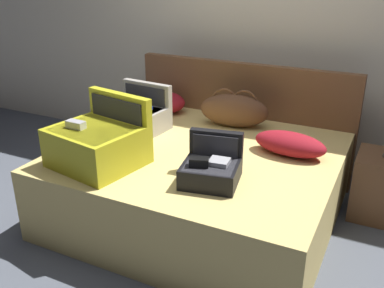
{
  "coord_description": "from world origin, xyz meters",
  "views": [
    {
      "loc": [
        1.2,
        -2.16,
        1.77
      ],
      "look_at": [
        0.0,
        0.27,
        0.63
      ],
      "focal_mm": 40.65,
      "sensor_mm": 36.0,
      "label": 1
    }
  ],
  "objects_px": {
    "hard_case_small": "(211,168)",
    "pillow_near_headboard": "(163,102)",
    "bed": "(200,184)",
    "hard_case_large": "(98,142)",
    "hard_case_medium": "(135,116)",
    "pillow_center_head": "(290,144)",
    "duffel_bag": "(234,110)"
  },
  "relations": [
    {
      "from": "hard_case_small",
      "to": "pillow_near_headboard",
      "type": "bearing_deg",
      "value": 121.2
    },
    {
      "from": "bed",
      "to": "hard_case_large",
      "type": "height_order",
      "value": "hard_case_large"
    },
    {
      "from": "hard_case_medium",
      "to": "hard_case_small",
      "type": "height_order",
      "value": "hard_case_medium"
    },
    {
      "from": "hard_case_medium",
      "to": "hard_case_small",
      "type": "xyz_separation_m",
      "value": [
        0.89,
        -0.53,
        -0.03
      ]
    },
    {
      "from": "bed",
      "to": "pillow_center_head",
      "type": "xyz_separation_m",
      "value": [
        0.58,
        0.22,
        0.34
      ]
    },
    {
      "from": "pillow_center_head",
      "to": "hard_case_small",
      "type": "bearing_deg",
      "value": -118.37
    },
    {
      "from": "bed",
      "to": "hard_case_large",
      "type": "distance_m",
      "value": 0.82
    },
    {
      "from": "hard_case_medium",
      "to": "pillow_near_headboard",
      "type": "relative_size",
      "value": 1.25
    },
    {
      "from": "hard_case_small",
      "to": "duffel_bag",
      "type": "distance_m",
      "value": 0.98
    },
    {
      "from": "duffel_bag",
      "to": "pillow_near_headboard",
      "type": "relative_size",
      "value": 1.47
    },
    {
      "from": "hard_case_medium",
      "to": "hard_case_small",
      "type": "relative_size",
      "value": 1.25
    },
    {
      "from": "hard_case_large",
      "to": "pillow_center_head",
      "type": "height_order",
      "value": "hard_case_large"
    },
    {
      "from": "hard_case_large",
      "to": "hard_case_medium",
      "type": "bearing_deg",
      "value": 111.99
    },
    {
      "from": "pillow_center_head",
      "to": "hard_case_large",
      "type": "bearing_deg",
      "value": -146.93
    },
    {
      "from": "bed",
      "to": "hard_case_large",
      "type": "relative_size",
      "value": 3.08
    },
    {
      "from": "hard_case_small",
      "to": "pillow_near_headboard",
      "type": "height_order",
      "value": "hard_case_small"
    },
    {
      "from": "pillow_near_headboard",
      "to": "hard_case_medium",
      "type": "bearing_deg",
      "value": -87.6
    },
    {
      "from": "bed",
      "to": "hard_case_medium",
      "type": "relative_size",
      "value": 3.86
    },
    {
      "from": "pillow_near_headboard",
      "to": "pillow_center_head",
      "type": "bearing_deg",
      "value": -18.18
    },
    {
      "from": "hard_case_small",
      "to": "hard_case_large",
      "type": "bearing_deg",
      "value": 176.94
    },
    {
      "from": "hard_case_small",
      "to": "pillow_near_headboard",
      "type": "distance_m",
      "value": 1.36
    },
    {
      "from": "pillow_near_headboard",
      "to": "pillow_center_head",
      "type": "distance_m",
      "value": 1.31
    },
    {
      "from": "duffel_bag",
      "to": "bed",
      "type": "bearing_deg",
      "value": -93.19
    },
    {
      "from": "hard_case_large",
      "to": "pillow_near_headboard",
      "type": "bearing_deg",
      "value": 108.05
    },
    {
      "from": "hard_case_small",
      "to": "duffel_bag",
      "type": "bearing_deg",
      "value": 92.4
    },
    {
      "from": "bed",
      "to": "pillow_near_headboard",
      "type": "height_order",
      "value": "pillow_near_headboard"
    },
    {
      "from": "hard_case_large",
      "to": "hard_case_medium",
      "type": "relative_size",
      "value": 1.25
    },
    {
      "from": "hard_case_large",
      "to": "pillow_near_headboard",
      "type": "height_order",
      "value": "hard_case_large"
    },
    {
      "from": "hard_case_large",
      "to": "duffel_bag",
      "type": "xyz_separation_m",
      "value": [
        0.54,
        1.06,
        -0.02
      ]
    },
    {
      "from": "hard_case_large",
      "to": "pillow_center_head",
      "type": "bearing_deg",
      "value": 43.41
    },
    {
      "from": "bed",
      "to": "hard_case_small",
      "type": "xyz_separation_m",
      "value": [
        0.26,
        -0.38,
        0.35
      ]
    },
    {
      "from": "hard_case_small",
      "to": "hard_case_medium",
      "type": "bearing_deg",
      "value": 138.45
    }
  ]
}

